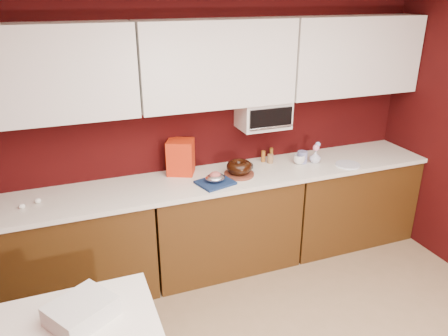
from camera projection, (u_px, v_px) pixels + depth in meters
name	position (u px, v px, depth m)	size (l,w,h in m)	color
wall_back	(211.00, 128.00, 3.96)	(4.00, 0.02, 2.50)	#330706
base_cabinet_left	(70.00, 252.00, 3.55)	(1.31, 0.58, 0.86)	#44280D
base_cabinet_center	(223.00, 223.00, 4.00)	(1.31, 0.58, 0.86)	#44280D
base_cabinet_right	(345.00, 200.00, 4.44)	(1.31, 0.58, 0.86)	#44280D
countertop	(223.00, 178.00, 3.83)	(4.00, 0.62, 0.04)	white
upper_cabinet_left	(43.00, 74.00, 3.14)	(1.31, 0.33, 0.70)	white
upper_cabinet_center	(217.00, 64.00, 3.59)	(1.31, 0.33, 0.70)	white
upper_cabinet_right	(352.00, 56.00, 4.03)	(1.31, 0.33, 0.70)	white
toaster_oven	(263.00, 114.00, 3.93)	(0.45, 0.30, 0.25)	white
toaster_oven_door	(271.00, 119.00, 3.79)	(0.40, 0.02, 0.18)	black
toaster_oven_handle	(271.00, 127.00, 3.81)	(0.02, 0.02, 0.42)	silver
cake_base	(239.00, 174.00, 3.83)	(0.26, 0.26, 0.02)	brown
bundt_cake	(239.00, 167.00, 3.81)	(0.22, 0.22, 0.09)	black
navy_towel	(215.00, 183.00, 3.66)	(0.28, 0.24, 0.02)	#15274E
foil_ham_nest	(215.00, 178.00, 3.65)	(0.17, 0.14, 0.06)	silver
roasted_ham	(215.00, 175.00, 3.64)	(0.10, 0.08, 0.06)	#B75953
pandoro_box	(181.00, 157.00, 3.83)	(0.22, 0.20, 0.31)	#B30D0B
dark_pan	(243.00, 166.00, 4.00)	(0.18, 0.18, 0.03)	black
coffee_mug	(299.00, 158.00, 4.08)	(0.09, 0.09, 0.10)	silver
blue_jar	(302.00, 157.00, 4.10)	(0.09, 0.09, 0.11)	navy
flower_vase	(315.00, 156.00, 4.10)	(0.09, 0.09, 0.13)	silver
flower_pink	(316.00, 148.00, 4.07)	(0.06, 0.06, 0.06)	pink
flower_blue	(318.00, 144.00, 4.09)	(0.05, 0.05, 0.05)	#97ADF2
china_plate	(348.00, 165.00, 4.06)	(0.23, 0.23, 0.01)	white
amber_bottle	(263.00, 156.00, 4.12)	(0.04, 0.04, 0.11)	#9A571C
paper_cup	(270.00, 159.00, 4.10)	(0.06, 0.06, 0.08)	olive
egg_left	(22.00, 206.00, 3.25)	(0.05, 0.04, 0.04)	white
egg_right	(38.00, 201.00, 3.33)	(0.05, 0.04, 0.04)	white
newspaper_stack	(81.00, 311.00, 2.35)	(0.32, 0.27, 0.11)	white
amber_bottle_tall	(271.00, 154.00, 4.19)	(0.03, 0.03, 0.11)	brown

